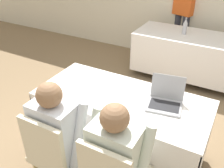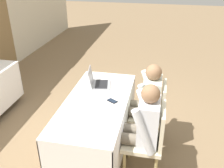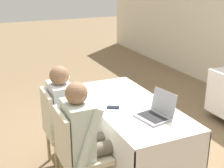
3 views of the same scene
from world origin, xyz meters
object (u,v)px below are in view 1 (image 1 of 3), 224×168
(cell_phone, at_px, (114,108))
(water_bottle, at_px, (185,27))
(laptop, at_px, (165,100))
(person_checkered_shirt, at_px, (62,130))
(person_white_shirt, at_px, (119,154))
(person_red_shirt, at_px, (184,11))
(chair_near_left, at_px, (56,152))

(cell_phone, distance_m, water_bottle, 2.21)
(water_bottle, bearing_deg, laptop, -79.98)
(water_bottle, height_order, person_checkered_shirt, person_checkered_shirt)
(person_checkered_shirt, distance_m, person_white_shirt, 0.55)
(person_red_shirt, bearing_deg, laptop, -62.13)
(person_red_shirt, bearing_deg, water_bottle, -56.73)
(water_bottle, distance_m, chair_near_left, 2.74)
(chair_near_left, distance_m, person_checkered_shirt, 0.19)
(person_white_shirt, bearing_deg, person_checkered_shirt, 0.00)
(chair_near_left, xyz_separation_m, person_white_shirt, (0.55, 0.10, 0.16))
(person_white_shirt, bearing_deg, water_bottle, -85.22)
(water_bottle, relative_size, person_checkered_shirt, 0.22)
(chair_near_left, height_order, person_white_shirt, person_white_shirt)
(chair_near_left, distance_m, person_red_shirt, 3.41)
(laptop, relative_size, person_checkered_shirt, 0.30)
(cell_phone, bearing_deg, person_white_shirt, -25.66)
(laptop, distance_m, chair_near_left, 1.06)
(person_red_shirt, bearing_deg, person_checkered_shirt, -76.17)
(laptop, xyz_separation_m, water_bottle, (-0.34, 1.94, 0.07))
(cell_phone, relative_size, water_bottle, 0.57)
(person_checkered_shirt, bearing_deg, laptop, -135.62)
(water_bottle, bearing_deg, cell_phone, -90.85)
(laptop, relative_size, chair_near_left, 0.39)
(laptop, distance_m, cell_phone, 0.47)
(laptop, height_order, cell_phone, laptop)
(chair_near_left, xyz_separation_m, person_red_shirt, (0.12, 3.38, 0.41))
(water_bottle, height_order, person_white_shirt, person_white_shirt)
(person_checkered_shirt, xyz_separation_m, person_red_shirt, (0.12, 3.28, 0.25))
(laptop, height_order, person_white_shirt, person_white_shirt)
(laptop, bearing_deg, water_bottle, 89.55)
(water_bottle, xyz_separation_m, person_checkered_shirt, (-0.33, -2.59, -0.20))
(laptop, distance_m, water_bottle, 1.97)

